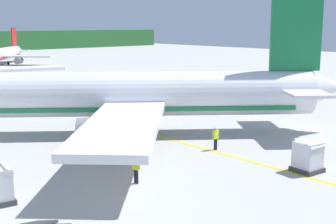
# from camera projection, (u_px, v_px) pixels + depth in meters

# --- Properties ---
(ground) EXTENTS (240.00, 320.00, 0.20)m
(ground) POSITION_uv_depth(u_px,v_px,m) (38.00, 96.00, 61.07)
(ground) COLOR #A8A8A3
(airliner_foreground) EXTENTS (34.69, 29.90, 11.90)m
(airliner_foreground) POSITION_uv_depth(u_px,v_px,m) (110.00, 95.00, 39.02)
(airliner_foreground) COLOR silver
(airliner_foreground) RESTS_ON ground
(cargo_container_near) EXTENTS (1.82, 1.82, 2.10)m
(cargo_container_near) POSITION_uv_depth(u_px,v_px,m) (308.00, 157.00, 29.35)
(cargo_container_near) COLOR #333338
(cargo_container_near) RESTS_ON ground
(crew_marshaller) EXTENTS (0.29, 0.63, 1.75)m
(crew_marshaller) POSITION_uv_depth(u_px,v_px,m) (136.00, 167.00, 27.17)
(crew_marshaller) COLOR #191E33
(crew_marshaller) RESTS_ON ground
(crew_loader_left) EXTENTS (0.63, 0.25, 1.74)m
(crew_loader_left) POSITION_uv_depth(u_px,v_px,m) (216.00, 137.00, 34.46)
(crew_loader_left) COLOR #191E33
(crew_loader_left) RESTS_ON ground
(apron_guide_line) EXTENTS (0.30, 60.00, 0.01)m
(apron_guide_line) POSITION_uv_depth(u_px,v_px,m) (168.00, 139.00, 37.93)
(apron_guide_line) COLOR yellow
(apron_guide_line) RESTS_ON ground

